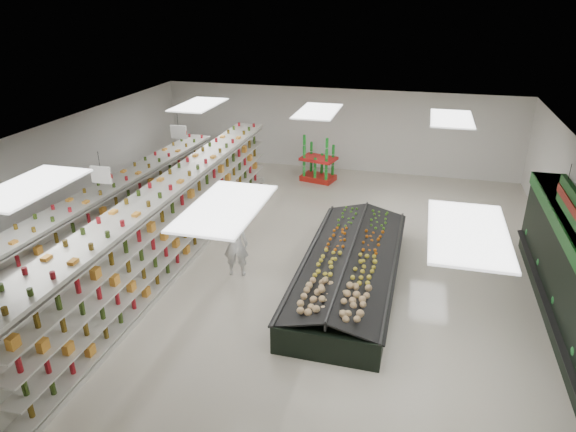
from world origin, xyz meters
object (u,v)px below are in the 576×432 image
(produce_island, at_px, (350,267))
(shopper_background, at_px, (234,176))
(gondola_left, at_px, (112,222))
(gondola_center, at_px, (175,224))
(soda_endcap, at_px, (319,161))
(shopper_main, at_px, (236,244))

(produce_island, distance_m, shopper_background, 6.45)
(gondola_left, xyz_separation_m, gondola_center, (1.86, 0.02, 0.14))
(gondola_center, bearing_deg, shopper_background, 89.78)
(produce_island, distance_m, soda_endcap, 7.47)
(gondola_left, height_order, soda_endcap, gondola_left)
(shopper_main, bearing_deg, gondola_center, -23.61)
(soda_endcap, bearing_deg, gondola_left, -121.05)
(gondola_left, relative_size, produce_island, 1.75)
(gondola_left, relative_size, soda_endcap, 6.83)
(produce_island, relative_size, shopper_main, 3.71)
(gondola_left, xyz_separation_m, soda_endcap, (4.26, 7.08, -0.09))
(gondola_center, xyz_separation_m, produce_island, (4.63, -0.06, -0.58))
(shopper_background, bearing_deg, gondola_left, -179.91)
(gondola_left, distance_m, shopper_background, 4.82)
(gondola_left, distance_m, shopper_main, 3.69)
(gondola_left, height_order, gondola_center, gondola_center)
(gondola_center, relative_size, soda_endcap, 7.87)
(gondola_center, height_order, shopper_background, gondola_center)
(gondola_left, xyz_separation_m, shopper_main, (3.68, -0.37, -0.03))
(produce_island, height_order, shopper_main, shopper_main)
(produce_island, height_order, shopper_background, shopper_background)
(gondola_left, relative_size, gondola_center, 0.87)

